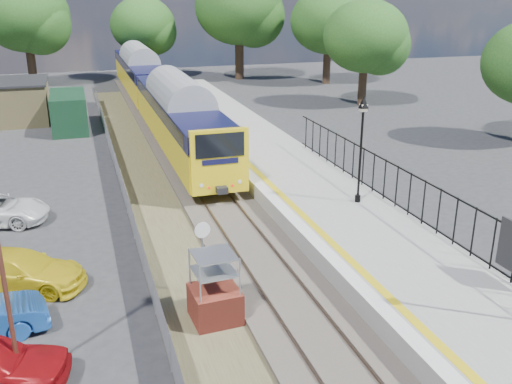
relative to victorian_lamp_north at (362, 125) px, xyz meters
name	(u,v)px	position (x,y,z in m)	size (l,w,h in m)	color
ground	(293,309)	(-5.30, -6.00, -4.30)	(120.00, 120.00, 0.00)	#2D2D30
track_bed	(209,205)	(-5.77, 3.67, -4.21)	(5.90, 80.00, 0.29)	#473F38
platform	(315,199)	(-1.10, 2.00, -3.85)	(5.00, 70.00, 0.90)	gray
platform_edge	(274,194)	(-3.16, 2.00, -3.39)	(0.90, 70.00, 0.01)	silver
victorian_lamp_north	(362,125)	(0.00, 0.00, 0.00)	(0.44, 0.44, 4.60)	black
palisade_fence	(435,208)	(1.25, -3.76, -2.46)	(0.12, 26.00, 2.00)	black
wire_fence	(122,187)	(-9.50, 6.00, -3.70)	(0.06, 52.00, 1.20)	#999EA3
outbuilding	(7,104)	(-16.21, 25.21, -2.78)	(10.80, 10.10, 3.12)	tan
tree_line	(149,23)	(-3.90, 36.00, 2.31)	(56.80, 43.80, 11.88)	#332319
train	(155,89)	(-5.30, 23.69, -1.96)	(2.82, 40.83, 3.51)	yellow
brick_plinth	(215,289)	(-7.80, -5.91, -3.20)	(1.50, 1.50, 2.28)	maroon
speed_sign	(203,247)	(-7.80, -4.37, -2.50)	(0.53, 0.14, 2.66)	#999EA3
car_yellow	(20,270)	(-13.60, -1.92, -3.65)	(1.81, 4.46, 1.29)	yellow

